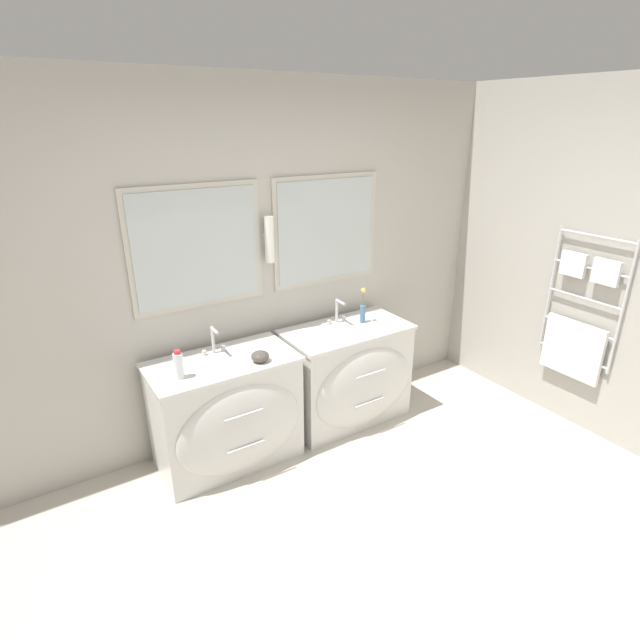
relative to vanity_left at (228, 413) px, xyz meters
The scene contains 10 objects.
ground_plane 1.66m from the vanity_left, 74.89° to the right, with size 16.00×16.00×0.00m, color #BCB5A8.
wall_back 1.06m from the vanity_left, 40.88° to the left, with size 5.85×0.15×2.60m.
wall_right 2.81m from the vanity_left, 15.36° to the right, with size 0.13×3.83×2.60m.
vanity_left is the anchor object (origin of this frame).
vanity_right 1.03m from the vanity_left, ahead, with size 1.00×0.59×0.80m.
faucet_left 0.51m from the vanity_left, 90.00° to the left, with size 0.17×0.12×0.20m.
faucet_right 1.15m from the vanity_left, ahead, with size 0.17×0.12×0.20m.
toiletry_bottle 0.58m from the vanity_left, behind, with size 0.06×0.06×0.19m.
amenity_bowl 0.49m from the vanity_left, 28.78° to the right, with size 0.12×0.12×0.07m.
flower_vase 1.31m from the vanity_left, ahead, with size 0.04×0.04×0.29m.
Camera 1 is at (-1.48, -1.31, 2.31)m, focal length 28.00 mm.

